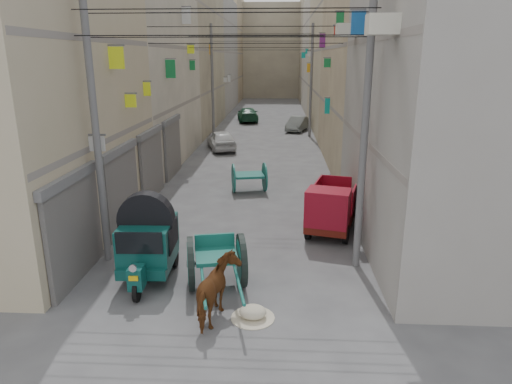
# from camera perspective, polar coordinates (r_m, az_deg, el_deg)

# --- Properties ---
(building_row_left) EXTENTS (8.00, 62.00, 14.00)m
(building_row_left) POSITION_cam_1_polar(r_m,az_deg,el_deg) (41.25, -10.63, 17.27)
(building_row_left) COLOR tan
(building_row_left) RESTS_ON ground
(building_row_right) EXTENTS (8.00, 62.00, 14.00)m
(building_row_right) POSITION_cam_1_polar(r_m,az_deg,el_deg) (40.72, 12.93, 17.16)
(building_row_right) COLOR gray
(building_row_right) RESTS_ON ground
(end_cap_building) EXTENTS (22.00, 10.00, 13.00)m
(end_cap_building) POSITION_cam_1_polar(r_m,az_deg,el_deg) (72.06, 1.97, 17.11)
(end_cap_building) COLOR tan
(end_cap_building) RESTS_ON ground
(shutters_left) EXTENTS (0.18, 14.40, 2.88)m
(shutters_left) POSITION_cam_1_polar(r_m,az_deg,el_deg) (17.75, -14.46, 2.27)
(shutters_left) COLOR #515156
(shutters_left) RESTS_ON ground
(signboards) EXTENTS (8.22, 40.52, 5.67)m
(signboards) POSITION_cam_1_polar(r_m,az_deg,el_deg) (27.82, 0.13, 11.82)
(signboards) COLOR silver
(signboards) RESTS_ON ground
(utility_poles) EXTENTS (7.40, 22.20, 8.00)m
(utility_poles) POSITION_cam_1_polar(r_m,az_deg,el_deg) (23.14, -0.43, 12.29)
(utility_poles) COLOR #5E5D60
(utility_poles) RESTS_ON ground
(overhead_cables) EXTENTS (7.40, 22.52, 1.12)m
(overhead_cables) POSITION_cam_1_polar(r_m,az_deg,el_deg) (20.51, -0.91, 19.48)
(overhead_cables) COLOR black
(overhead_cables) RESTS_ON ground
(auto_rickshaw) EXTENTS (1.53, 2.58, 1.80)m
(auto_rickshaw) POSITION_cam_1_polar(r_m,az_deg,el_deg) (12.43, -13.38, -5.85)
(auto_rickshaw) COLOR black
(auto_rickshaw) RESTS_ON ground
(tonga_cart) EXTENTS (1.77, 3.25, 1.39)m
(tonga_cart) POSITION_cam_1_polar(r_m,az_deg,el_deg) (11.74, -4.96, -8.60)
(tonga_cart) COLOR black
(tonga_cart) RESTS_ON ground
(mini_truck) EXTENTS (2.12, 3.32, 1.73)m
(mini_truck) POSITION_cam_1_polar(r_m,az_deg,el_deg) (15.28, 9.36, -2.29)
(mini_truck) COLOR black
(mini_truck) RESTS_ON ground
(second_cart) EXTENTS (1.67, 1.54, 1.27)m
(second_cart) POSITION_cam_1_polar(r_m,az_deg,el_deg) (19.94, -0.87, 1.92)
(second_cart) COLOR #155D52
(second_cart) RESTS_ON ground
(feed_sack) EXTENTS (0.62, 0.50, 0.31)m
(feed_sack) POSITION_cam_1_polar(r_m,az_deg,el_deg) (10.67, -0.40, -14.76)
(feed_sack) COLOR #BCB29C
(feed_sack) RESTS_ON ground
(horse) EXTENTS (0.98, 1.75, 1.40)m
(horse) POSITION_cam_1_polar(r_m,az_deg,el_deg) (10.41, -4.77, -12.22)
(horse) COLOR brown
(horse) RESTS_ON ground
(distant_car_white) EXTENTS (2.47, 3.97, 1.26)m
(distant_car_white) POSITION_cam_1_polar(r_m,az_deg,el_deg) (29.36, -4.35, 6.50)
(distant_car_white) COLOR silver
(distant_car_white) RESTS_ON ground
(distant_car_grey) EXTENTS (2.11, 3.63, 1.13)m
(distant_car_grey) POSITION_cam_1_polar(r_m,az_deg,el_deg) (37.19, 5.21, 8.49)
(distant_car_grey) COLOR slate
(distant_car_grey) RESTS_ON ground
(distant_car_green) EXTENTS (2.34, 4.54, 1.26)m
(distant_car_green) POSITION_cam_1_polar(r_m,az_deg,el_deg) (42.64, -1.05, 9.65)
(distant_car_green) COLOR #1B4F32
(distant_car_green) RESTS_ON ground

